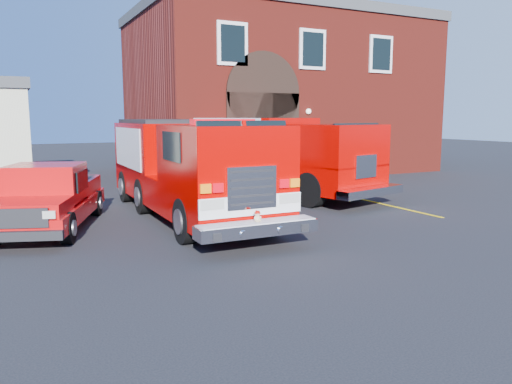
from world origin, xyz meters
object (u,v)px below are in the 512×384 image
pickup_truck (50,198)px  secondary_truck (274,153)px  fire_station (278,93)px  fire_engine (187,166)px

pickup_truck → secondary_truck: (8.26, 2.82, 0.76)m
fire_station → secondary_truck: fire_station is taller
pickup_truck → secondary_truck: secondary_truck is taller
fire_engine → secondary_truck: bearing=32.0°
fire_engine → pickup_truck: fire_engine is taller
fire_station → pickup_truck: bearing=-139.8°
secondary_truck → fire_station: bearing=60.2°
fire_station → secondary_truck: 9.66m
fire_engine → secondary_truck: 5.29m
fire_engine → pickup_truck: (-3.77, -0.01, -0.67)m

